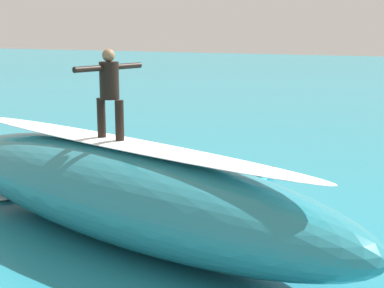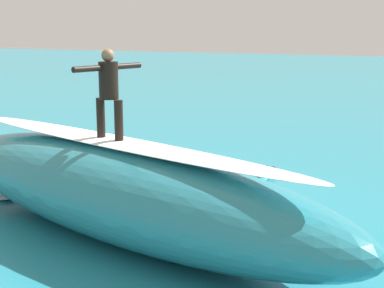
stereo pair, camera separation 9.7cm
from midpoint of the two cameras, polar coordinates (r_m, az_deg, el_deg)
name	(u,v)px [view 1 (the left image)]	position (r m, az deg, el deg)	size (l,w,h in m)	color
ground_plane	(153,194)	(13.08, -4.05, -4.88)	(120.00, 120.00, 0.00)	teal
wave_crest	(119,190)	(10.46, -7.35, -4.48)	(9.87, 2.38, 1.65)	teal
wave_foam_lip	(118,142)	(10.26, -7.47, 0.16)	(8.39, 0.83, 0.08)	white
surfboard_riding	(111,141)	(10.40, -8.15, 0.27)	(2.05, 0.53, 0.07)	#33B2D1
surfer_riding	(109,87)	(10.25, -8.30, 5.47)	(0.60, 1.45, 1.57)	black
surfboard_paddling	(252,181)	(14.00, 5.65, -3.61)	(1.94, 0.51, 0.09)	#33B2D1
surfer_paddling	(254,173)	(14.06, 5.88, -2.84)	(0.46, 1.61, 0.29)	black
foam_patch_near	(6,194)	(13.48, -17.80, -4.66)	(0.89, 0.69, 0.12)	white
foam_patch_mid	(47,196)	(13.00, -14.11, -4.97)	(0.87, 0.65, 0.15)	white
foam_patch_far	(177,238)	(10.29, -1.78, -9.07)	(0.77, 0.66, 0.15)	white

